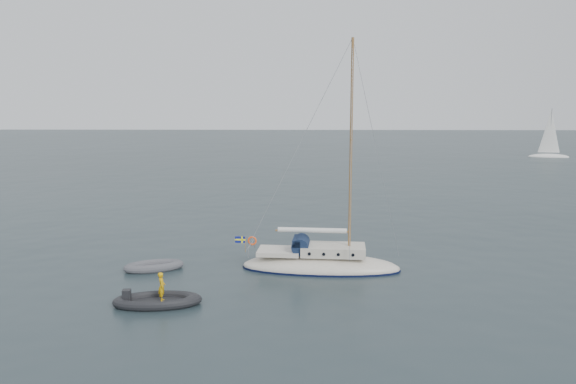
{
  "coord_description": "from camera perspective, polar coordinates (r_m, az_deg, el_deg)",
  "views": [
    {
      "loc": [
        -0.85,
        -28.37,
        8.37
      ],
      "look_at": [
        -1.49,
        0.0,
        3.86
      ],
      "focal_mm": 35.0,
      "sensor_mm": 36.0,
      "label": 1
    }
  ],
  "objects": [
    {
      "name": "distant_yacht_b",
      "position": [
        96.57,
        25.06,
        5.25
      ],
      "size": [
        6.07,
        3.24,
        8.04
      ],
      "rotation": [
        0.0,
        0.0,
        -0.16
      ],
      "color": "silver",
      "rests_on": "ground"
    },
    {
      "name": "ground",
      "position": [
        29.59,
        2.9,
        -7.42
      ],
      "size": [
        300.0,
        300.0,
        0.0
      ],
      "primitive_type": "plane",
      "color": "black",
      "rests_on": "ground"
    },
    {
      "name": "dinghy",
      "position": [
        29.47,
        -13.47,
        -7.35
      ],
      "size": [
        3.01,
        1.36,
        0.43
      ],
      "rotation": [
        0.0,
        0.0,
        0.37
      ],
      "color": "#525257",
      "rests_on": "ground"
    },
    {
      "name": "sailboat",
      "position": [
        28.56,
        3.36,
        -6.14
      ],
      "size": [
        8.42,
        2.53,
        11.98
      ],
      "rotation": [
        0.0,
        0.0,
        -0.08
      ],
      "color": "beige",
      "rests_on": "ground"
    },
    {
      "name": "rib",
      "position": [
        24.51,
        -13.15,
        -10.63
      ],
      "size": [
        3.71,
        1.69,
        1.43
      ],
      "rotation": [
        0.0,
        0.0,
        0.14
      ],
      "color": "black",
      "rests_on": "ground"
    }
  ]
}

